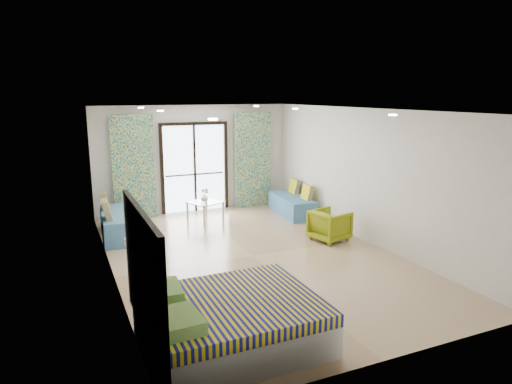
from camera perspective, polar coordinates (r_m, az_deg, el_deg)
name	(u,v)px	position (r m, az deg, el deg)	size (l,w,h in m)	color
floor	(253,256)	(8.63, -0.42, -7.99)	(5.00, 7.50, 0.01)	#987B5B
ceiling	(252,110)	(8.10, -0.45, 10.24)	(5.00, 7.50, 0.01)	silver
wall_back	(194,159)	(11.74, -7.74, 4.14)	(5.00, 0.01, 2.70)	silver
wall_front	(391,249)	(5.15, 16.51, -6.79)	(5.00, 0.01, 2.70)	silver
wall_left	(109,198)	(7.64, -17.91, -0.71)	(0.01, 7.50, 2.70)	silver
wall_right	(366,176)	(9.51, 13.53, 2.02)	(0.01, 7.50, 2.70)	silver
balcony_door	(195,162)	(11.73, -7.69, 3.68)	(1.76, 0.08, 2.28)	black
balcony_rail	(195,174)	(11.79, -7.66, 2.21)	(1.52, 0.03, 0.04)	#595451
curtain_left	(133,168)	(11.26, -15.07, 2.97)	(1.00, 0.10, 2.50)	silver
curtain_right	(253,160)	(12.11, -0.41, 4.02)	(1.00, 0.10, 2.50)	silver
downlight_a	(213,119)	(5.73, -5.42, 9.05)	(0.12, 0.12, 0.02)	#FFE0B2
downlight_b	(393,115)	(7.13, 16.74, 9.21)	(0.12, 0.12, 0.02)	#FFE0B2
downlight_c	(160,111)	(8.62, -11.87, 9.91)	(0.12, 0.12, 0.02)	#FFE0B2
downlight_d	(295,109)	(9.61, 4.94, 10.33)	(0.12, 0.12, 0.02)	#FFE0B2
downlight_e	(141,108)	(10.59, -14.19, 10.19)	(0.12, 0.12, 0.02)	#FFE0B2
downlight_f	(256,106)	(11.41, 0.03, 10.68)	(0.12, 0.12, 0.02)	#FFE0B2
headboard	(143,276)	(5.16, -13.90, -10.14)	(0.06, 2.10, 1.50)	black
switch_plate	(125,242)	(6.33, -16.01, -6.05)	(0.02, 0.10, 0.10)	silver
bed	(229,321)	(5.71, -3.37, -15.84)	(2.08, 1.70, 0.72)	silver
daybed_left	(119,223)	(10.16, -16.79, -3.71)	(0.81, 1.87, 0.91)	teal
daybed_right	(293,204)	(11.47, 4.59, -1.55)	(0.78, 1.70, 0.82)	teal
coffee_table	(205,204)	(10.93, -6.38, -1.47)	(0.91, 0.91, 0.79)	silver
vase	(204,198)	(10.94, -6.48, -0.70)	(0.18, 0.19, 0.18)	white
armchair	(330,224)	(9.54, 9.21, -3.94)	(0.68, 0.64, 0.70)	olive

